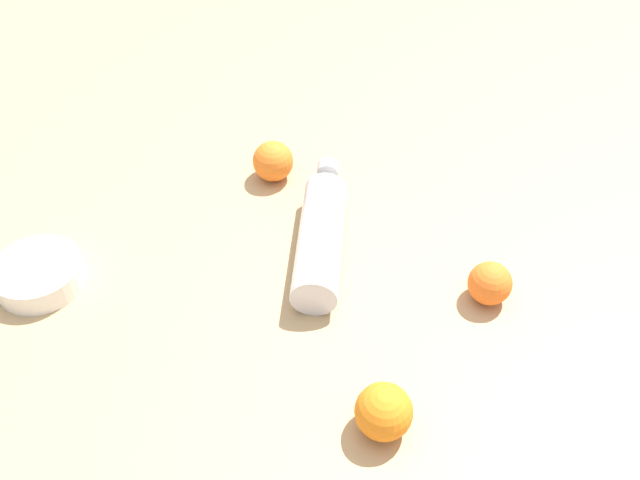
% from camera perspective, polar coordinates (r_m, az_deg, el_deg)
% --- Properties ---
extents(ground_plane, '(2.40, 2.40, 0.00)m').
position_cam_1_polar(ground_plane, '(1.08, -0.16, 0.14)').
color(ground_plane, tan).
extents(water_bottle, '(0.17, 0.29, 0.07)m').
position_cam_1_polar(water_bottle, '(1.05, 0.09, 0.85)').
color(water_bottle, silver).
rests_on(water_bottle, ground_plane).
extents(orange_0, '(0.07, 0.07, 0.07)m').
position_cam_1_polar(orange_0, '(0.85, 5.32, -14.03)').
color(orange_0, orange).
rests_on(orange_0, ground_plane).
extents(orange_1, '(0.07, 0.07, 0.07)m').
position_cam_1_polar(orange_1, '(1.18, -3.93, 6.57)').
color(orange_1, orange).
rests_on(orange_1, ground_plane).
extents(orange_2, '(0.06, 0.06, 0.06)m').
position_cam_1_polar(orange_2, '(1.00, 13.95, -3.52)').
color(orange_2, orange).
rests_on(orange_2, ground_plane).
extents(ceramic_bowl, '(0.13, 0.13, 0.04)m').
position_cam_1_polar(ceramic_bowl, '(1.09, -22.36, -2.65)').
color(ceramic_bowl, white).
rests_on(ceramic_bowl, ground_plane).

